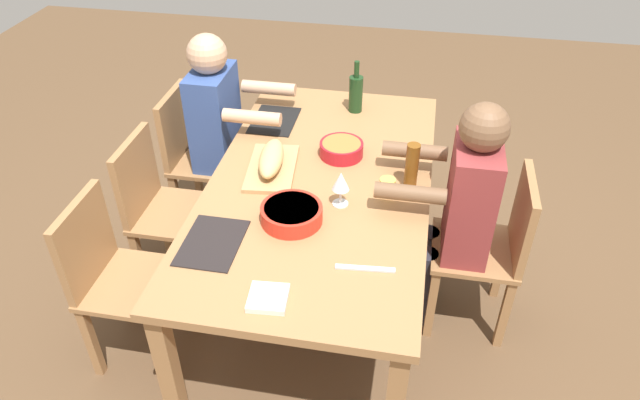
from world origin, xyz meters
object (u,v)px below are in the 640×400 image
object	(u,v)px
dining_table	(320,194)
chair_near_left	(196,153)
wine_bottle	(356,93)
wine_glass	(341,182)
serving_bowl_fruit	(341,148)
cup_far_center	(387,187)
bread_loaf	(271,158)
serving_bowl_salad	(292,213)
diner_near_left	(222,123)
beer_bottle	(412,166)
chair_near_center	(161,205)
chair_near_right	(114,274)
diner_far_center	(460,204)
cutting_board	(272,168)
napkin_stack	(268,298)
chair_far_center	(494,244)

from	to	relation	value
dining_table	chair_near_left	size ratio (longest dim) A/B	2.19
wine_bottle	wine_glass	world-z (taller)	wine_bottle
serving_bowl_fruit	cup_far_center	world-z (taller)	cup_far_center
bread_loaf	cup_far_center	bearing A→B (deg)	80.22
serving_bowl_salad	chair_near_left	bearing A→B (deg)	-137.14
diner_near_left	beer_bottle	world-z (taller)	diner_near_left
chair_near_left	serving_bowl_fruit	size ratio (longest dim) A/B	3.97
chair_near_center	chair_near_right	bearing A→B (deg)	0.00
chair_near_center	wine_glass	size ratio (longest dim) A/B	5.12
dining_table	diner_near_left	distance (m)	0.82
wine_glass	serving_bowl_fruit	bearing A→B (deg)	-171.66
chair_near_right	diner_near_left	size ratio (longest dim) A/B	0.71
dining_table	serving_bowl_fruit	size ratio (longest dim) A/B	8.71
diner_near_left	wine_bottle	size ratio (longest dim) A/B	4.14
wine_glass	diner_far_center	bearing A→B (deg)	106.88
beer_bottle	bread_loaf	bearing A→B (deg)	-91.29
beer_bottle	cup_far_center	bearing A→B (deg)	-50.35
chair_near_center	wine_glass	bearing A→B (deg)	80.48
chair_near_right	cutting_board	bearing A→B (deg)	133.62
serving_bowl_salad	wine_bottle	bearing A→B (deg)	172.80
cutting_board	napkin_stack	bearing A→B (deg)	13.44
chair_near_right	napkin_stack	bearing A→B (deg)	71.41
chair_near_left	diner_near_left	bearing A→B (deg)	90.00
chair_near_right	wine_bottle	size ratio (longest dim) A/B	2.93
cup_far_center	wine_bottle	bearing A→B (deg)	-161.92
serving_bowl_salad	chair_far_center	bearing A→B (deg)	109.31
serving_bowl_fruit	napkin_stack	xyz separation A→B (m)	(1.01, -0.11, -0.03)
chair_near_left	cup_far_center	distance (m)	1.31
diner_far_center	cutting_board	world-z (taller)	diner_far_center
chair_far_center	cup_far_center	xyz separation A→B (m)	(0.05, -0.51, 0.30)
diner_far_center	diner_near_left	size ratio (longest dim) A/B	1.00
bread_loaf	napkin_stack	size ratio (longest dim) A/B	2.29
chair_near_left	bread_loaf	xyz separation A→B (m)	(0.46, 0.59, 0.32)
dining_table	serving_bowl_fruit	distance (m)	0.27
dining_table	wine_bottle	distance (m)	0.74
chair_far_center	diner_near_left	bearing A→B (deg)	-109.18
chair_near_center	chair_far_center	bearing A→B (deg)	90.00
chair_near_center	cup_far_center	world-z (taller)	chair_near_center
chair_near_right	cutting_board	size ratio (longest dim) A/B	2.12
chair_near_left	serving_bowl_salad	world-z (taller)	chair_near_left
diner_near_left	bread_loaf	xyz separation A→B (m)	(0.46, 0.40, 0.11)
diner_near_left	serving_bowl_salad	bearing A→B (deg)	35.20
wine_glass	cup_far_center	xyz separation A→B (m)	(-0.11, 0.19, -0.08)
serving_bowl_salad	napkin_stack	size ratio (longest dim) A/B	1.87
bread_loaf	wine_glass	world-z (taller)	wine_glass
chair_near_right	beer_bottle	bearing A→B (deg)	113.74
chair_near_right	cup_far_center	xyz separation A→B (m)	(-0.46, 1.14, 0.30)
serving_bowl_fruit	beer_bottle	size ratio (longest dim) A/B	0.97
diner_near_left	cup_far_center	bearing A→B (deg)	59.65
chair_near_right	chair_far_center	bearing A→B (deg)	107.18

